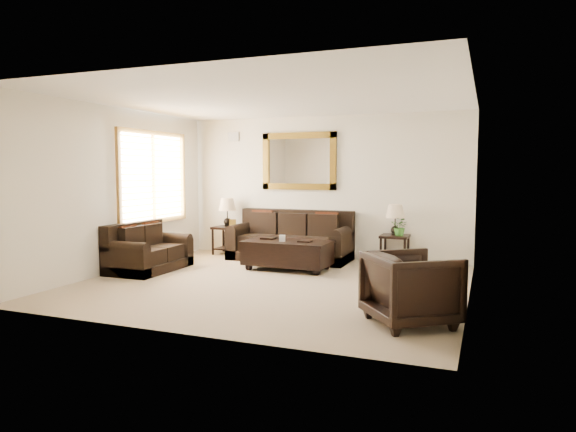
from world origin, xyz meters
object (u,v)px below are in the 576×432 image
at_px(end_table_left, 227,218).
at_px(coffee_table, 288,252).
at_px(armchair, 411,285).
at_px(end_table_right, 395,226).
at_px(sofa, 291,242).
at_px(loveseat, 147,253).

distance_m(end_table_left, coffee_table, 2.10).
distance_m(coffee_table, armchair, 3.39).
bearing_deg(end_table_right, sofa, -175.24).
bearing_deg(armchair, end_table_left, 12.91).
distance_m(end_table_right, armchair, 3.62).
bearing_deg(armchair, sofa, 2.01).
relative_size(sofa, end_table_right, 2.10).
relative_size(loveseat, end_table_right, 1.33).
bearing_deg(coffee_table, armchair, -44.29).
bearing_deg(end_table_right, coffee_table, -145.07).
bearing_deg(end_table_left, sofa, -5.90).
height_order(loveseat, coffee_table, loveseat).
bearing_deg(loveseat, armchair, -108.22).
distance_m(sofa, loveseat, 2.65).
bearing_deg(armchair, coffee_table, 8.10).
bearing_deg(end_table_right, loveseat, -151.84).
xyz_separation_m(sofa, coffee_table, (0.31, -0.96, -0.03)).
relative_size(end_table_left, armchair, 1.29).
bearing_deg(sofa, armchair, -51.48).
xyz_separation_m(end_table_right, coffee_table, (-1.60, -1.12, -0.39)).
bearing_deg(armchair, end_table_right, -24.15).
height_order(sofa, coffee_table, sofa).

